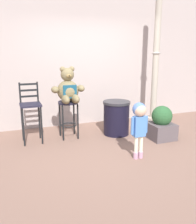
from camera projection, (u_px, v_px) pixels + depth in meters
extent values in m
plane|color=#816152|center=(114.00, 149.00, 4.44)|extent=(24.00, 24.00, 0.00)
cube|color=#AEA19C|center=(82.00, 42.00, 5.68)|extent=(7.48, 0.30, 3.84)
cylinder|color=#1F1E2F|center=(68.00, 102.00, 4.85)|extent=(0.40, 0.40, 0.04)
cylinder|color=black|center=(63.00, 123.00, 4.75)|extent=(0.03, 0.03, 0.71)
cylinder|color=black|center=(78.00, 122.00, 4.86)|extent=(0.03, 0.03, 0.71)
cylinder|color=black|center=(60.00, 119.00, 5.03)|extent=(0.03, 0.03, 0.71)
cylinder|color=black|center=(74.00, 118.00, 5.13)|extent=(0.03, 0.03, 0.71)
torus|color=black|center=(69.00, 125.00, 4.96)|extent=(0.32, 0.32, 0.02)
sphere|color=olive|center=(68.00, 91.00, 4.79)|extent=(0.42, 0.42, 0.42)
cube|color=navy|center=(70.00, 92.00, 4.64)|extent=(0.26, 0.03, 0.25)
sphere|color=olive|center=(67.00, 74.00, 4.72)|extent=(0.26, 0.26, 0.26)
ellipsoid|color=olive|center=(69.00, 76.00, 4.62)|extent=(0.11, 0.08, 0.08)
sphere|color=black|center=(69.00, 76.00, 4.59)|extent=(0.03, 0.03, 0.03)
sphere|color=olive|center=(62.00, 69.00, 4.66)|extent=(0.10, 0.10, 0.10)
sphere|color=olive|center=(72.00, 69.00, 4.72)|extent=(0.10, 0.10, 0.10)
ellipsoid|color=olive|center=(55.00, 90.00, 4.67)|extent=(0.15, 0.23, 0.13)
ellipsoid|color=olive|center=(81.00, 88.00, 4.84)|extent=(0.15, 0.23, 0.13)
ellipsoid|color=olive|center=(66.00, 99.00, 4.61)|extent=(0.14, 0.36, 0.17)
ellipsoid|color=olive|center=(75.00, 99.00, 4.68)|extent=(0.14, 0.36, 0.17)
cylinder|color=#C391AB|center=(136.00, 155.00, 4.02)|extent=(0.08, 0.08, 0.11)
cylinder|color=silver|center=(136.00, 144.00, 3.97)|extent=(0.06, 0.06, 0.28)
cylinder|color=#C391AB|center=(141.00, 155.00, 4.05)|extent=(0.08, 0.08, 0.11)
cylinder|color=silver|center=(141.00, 144.00, 4.00)|extent=(0.06, 0.06, 0.28)
cube|color=#4D83CE|center=(139.00, 126.00, 3.91)|extent=(0.19, 0.11, 0.33)
cylinder|color=#4D83CE|center=(132.00, 126.00, 3.87)|extent=(0.05, 0.05, 0.28)
cylinder|color=#4D83CE|center=(146.00, 124.00, 3.95)|extent=(0.05, 0.05, 0.28)
sphere|color=#D8B293|center=(140.00, 110.00, 3.85)|extent=(0.20, 0.20, 0.20)
sphere|color=#557BC7|center=(139.00, 109.00, 3.87)|extent=(0.22, 0.22, 0.22)
cylinder|color=black|center=(116.00, 119.00, 5.15)|extent=(0.53, 0.53, 0.66)
cylinder|color=#2D2D33|center=(117.00, 102.00, 5.06)|extent=(0.57, 0.57, 0.05)
cylinder|color=#B6A898|center=(152.00, 120.00, 5.91)|extent=(0.34, 0.34, 0.18)
cylinder|color=#AFA594|center=(156.00, 59.00, 5.56)|extent=(0.14, 0.14, 2.70)
torus|color=#ADA89E|center=(156.00, 53.00, 5.53)|extent=(0.19, 0.19, 0.04)
cube|color=#1F1E2F|center=(30.00, 105.00, 4.59)|extent=(0.38, 0.38, 0.03)
cylinder|color=black|center=(23.00, 127.00, 4.47)|extent=(0.03, 0.03, 0.72)
cylinder|color=black|center=(42.00, 126.00, 4.58)|extent=(0.03, 0.03, 0.72)
cylinder|color=black|center=(22.00, 123.00, 4.77)|extent=(0.03, 0.03, 0.72)
cylinder|color=black|center=(39.00, 121.00, 4.88)|extent=(0.03, 0.03, 0.72)
cylinder|color=black|center=(20.00, 93.00, 4.63)|extent=(0.03, 0.03, 0.39)
cylinder|color=black|center=(38.00, 92.00, 4.74)|extent=(0.03, 0.03, 0.39)
cube|color=black|center=(29.00, 96.00, 4.70)|extent=(0.33, 0.02, 0.04)
cube|color=black|center=(29.00, 90.00, 4.67)|extent=(0.33, 0.02, 0.04)
cube|color=black|center=(28.00, 84.00, 4.64)|extent=(0.33, 0.02, 0.04)
cube|color=#584E51|center=(161.00, 131.00, 4.91)|extent=(0.48, 0.48, 0.32)
sphere|color=#2A5930|center=(162.00, 116.00, 4.83)|extent=(0.40, 0.40, 0.40)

